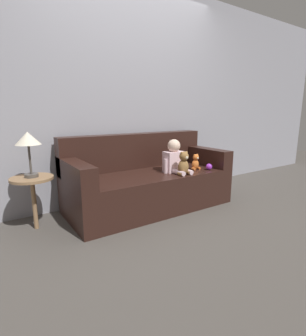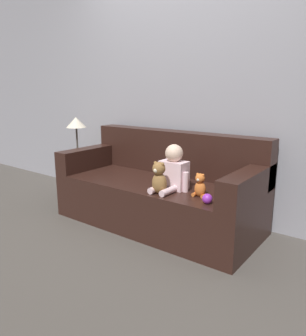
{
  "view_description": "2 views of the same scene",
  "coord_description": "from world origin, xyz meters",
  "px_view_note": "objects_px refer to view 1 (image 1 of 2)",
  "views": [
    {
      "loc": [
        -1.56,
        -2.42,
        1.09
      ],
      "look_at": [
        0.02,
        -0.04,
        0.47
      ],
      "focal_mm": 28.0,
      "sensor_mm": 36.0,
      "label": 1
    },
    {
      "loc": [
        1.68,
        -2.28,
        1.21
      ],
      "look_at": [
        0.02,
        -0.08,
        0.55
      ],
      "focal_mm": 35.0,
      "sensor_mm": 36.0,
      "label": 2
    }
  ],
  "objects_px": {
    "couch": "(147,181)",
    "plush_toy_side": "(195,162)",
    "person_baby": "(174,158)",
    "side_table": "(30,159)",
    "toy_ball": "(209,167)",
    "teddy_bear_brown": "(184,164)"
  },
  "relations": [
    {
      "from": "couch",
      "to": "plush_toy_side",
      "type": "bearing_deg",
      "value": -22.99
    },
    {
      "from": "person_baby",
      "to": "side_table",
      "type": "distance_m",
      "value": 1.48
    },
    {
      "from": "toy_ball",
      "to": "side_table",
      "type": "height_order",
      "value": "side_table"
    },
    {
      "from": "toy_ball",
      "to": "couch",
      "type": "bearing_deg",
      "value": 153.05
    },
    {
      "from": "teddy_bear_brown",
      "to": "side_table",
      "type": "bearing_deg",
      "value": 163.81
    },
    {
      "from": "person_baby",
      "to": "couch",
      "type": "bearing_deg",
      "value": 144.85
    },
    {
      "from": "couch",
      "to": "toy_ball",
      "type": "distance_m",
      "value": 0.75
    },
    {
      "from": "teddy_bear_brown",
      "to": "toy_ball",
      "type": "xyz_separation_m",
      "value": [
        0.41,
        0.02,
        -0.08
      ]
    },
    {
      "from": "couch",
      "to": "side_table",
      "type": "bearing_deg",
      "value": 176.83
    },
    {
      "from": "person_baby",
      "to": "teddy_bear_brown",
      "type": "height_order",
      "value": "person_baby"
    },
    {
      "from": "toy_ball",
      "to": "side_table",
      "type": "xyz_separation_m",
      "value": [
        -1.86,
        0.4,
        0.22
      ]
    },
    {
      "from": "toy_ball",
      "to": "side_table",
      "type": "relative_size",
      "value": 0.08
    },
    {
      "from": "couch",
      "to": "teddy_bear_brown",
      "type": "relative_size",
      "value": 7.19
    },
    {
      "from": "couch",
      "to": "teddy_bear_brown",
      "type": "bearing_deg",
      "value": -55.58
    },
    {
      "from": "couch",
      "to": "plush_toy_side",
      "type": "distance_m",
      "value": 0.61
    },
    {
      "from": "person_baby",
      "to": "toy_ball",
      "type": "relative_size",
      "value": 5.0
    },
    {
      "from": "person_baby",
      "to": "plush_toy_side",
      "type": "bearing_deg",
      "value": -9.64
    },
    {
      "from": "person_baby",
      "to": "teddy_bear_brown",
      "type": "relative_size",
      "value": 1.43
    },
    {
      "from": "couch",
      "to": "side_table",
      "type": "xyz_separation_m",
      "value": [
        -1.2,
        0.07,
        0.37
      ]
    },
    {
      "from": "couch",
      "to": "plush_toy_side",
      "type": "height_order",
      "value": "couch"
    },
    {
      "from": "side_table",
      "to": "plush_toy_side",
      "type": "bearing_deg",
      "value": -9.57
    },
    {
      "from": "couch",
      "to": "person_baby",
      "type": "height_order",
      "value": "couch"
    }
  ]
}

